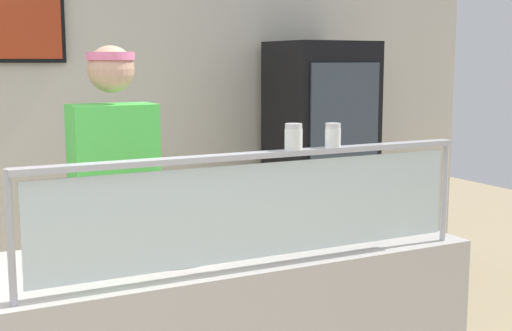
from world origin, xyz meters
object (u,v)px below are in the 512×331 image
(drink_fridge, at_px, (320,170))
(pepper_flake_shaker, at_px, (333,137))
(pizza_tray, at_px, (165,248))
(pizza_server, at_px, (169,244))
(worker_figure, at_px, (117,212))
(parmesan_shaker, at_px, (294,138))

(drink_fridge, bearing_deg, pepper_flake_shaker, -121.37)
(pizza_tray, distance_m, drink_fridge, 2.46)
(pizza_server, height_order, worker_figure, worker_figure)
(pepper_flake_shaker, xyz_separation_m, worker_figure, (-0.58, 0.90, -0.41))
(worker_figure, bearing_deg, pepper_flake_shaker, -57.52)
(pepper_flake_shaker, height_order, drink_fridge, drink_fridge)
(pepper_flake_shaker, height_order, worker_figure, worker_figure)
(pizza_server, bearing_deg, pepper_flake_shaker, -35.69)
(pizza_tray, height_order, drink_fridge, drink_fridge)
(pepper_flake_shaker, distance_m, drink_fridge, 2.44)
(pepper_flake_shaker, bearing_deg, parmesan_shaker, 180.00)
(pizza_tray, height_order, pepper_flake_shaker, pepper_flake_shaker)
(parmesan_shaker, bearing_deg, pepper_flake_shaker, -0.00)
(pizza_tray, bearing_deg, worker_figure, 93.64)
(parmesan_shaker, bearing_deg, pizza_server, 137.32)
(pizza_tray, height_order, parmesan_shaker, parmesan_shaker)
(pizza_server, bearing_deg, pizza_tray, 115.03)
(parmesan_shaker, bearing_deg, drink_fridge, 55.29)
(parmesan_shaker, bearing_deg, pizza_tray, 136.50)
(parmesan_shaker, distance_m, pepper_flake_shaker, 0.17)
(pizza_tray, relative_size, worker_figure, 0.28)
(pizza_server, bearing_deg, parmesan_shaker, -46.26)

